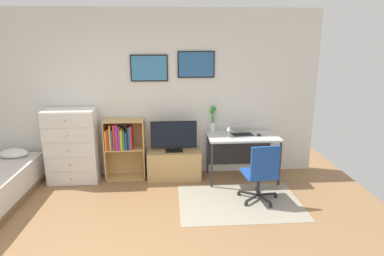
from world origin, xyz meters
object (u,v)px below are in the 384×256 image
at_px(desk, 242,142).
at_px(office_chair, 261,172).
at_px(computer_mouse, 259,135).
at_px(wine_glass, 229,129).
at_px(television, 174,137).
at_px(laptop, 241,131).
at_px(bamboo_vase, 213,118).
at_px(bookshelf, 122,144).
at_px(tv_stand, 174,164).
at_px(dresser, 72,146).

relative_size(desk, office_chair, 1.30).
xyz_separation_m(computer_mouse, wine_glass, (-0.50, -0.05, 0.12)).
height_order(television, desk, television).
relative_size(laptop, computer_mouse, 3.96).
xyz_separation_m(office_chair, laptop, (-0.10, 0.90, 0.34)).
bearing_deg(bamboo_vase, office_chair, -62.88).
bearing_deg(wine_glass, laptop, 33.52).
height_order(bookshelf, laptop, bookshelf).
xyz_separation_m(bookshelf, desk, (1.93, -0.08, 0.01)).
height_order(bookshelf, tv_stand, bookshelf).
xyz_separation_m(office_chair, computer_mouse, (0.16, 0.80, 0.30)).
height_order(bookshelf, computer_mouse, bookshelf).
height_order(dresser, bookshelf, dresser).
relative_size(dresser, bookshelf, 1.20).
relative_size(dresser, computer_mouse, 11.36).
distance_m(bookshelf, desk, 1.93).
bearing_deg(dresser, laptop, -0.65).
xyz_separation_m(bookshelf, bamboo_vase, (1.47, 0.07, 0.38)).
height_order(dresser, office_chair, dresser).
distance_m(office_chair, laptop, 0.97).
bearing_deg(television, desk, -0.84).
height_order(television, office_chair, television).
distance_m(bookshelf, television, 0.84).
distance_m(laptop, computer_mouse, 0.29).
bearing_deg(office_chair, laptop, 90.38).
height_order(desk, office_chair, office_chair).
distance_m(office_chair, computer_mouse, 0.87).
xyz_separation_m(tv_stand, office_chair, (1.19, -0.95, 0.22)).
distance_m(bookshelf, office_chair, 2.25).
distance_m(desk, office_chair, 0.93).
bearing_deg(bookshelf, dresser, -175.56).
bearing_deg(office_chair, tv_stand, 135.27).
distance_m(bookshelf, wine_glass, 1.73).
relative_size(tv_stand, desk, 0.77).
distance_m(bamboo_vase, wine_glass, 0.39).
xyz_separation_m(tv_stand, bamboo_vase, (0.64, 0.12, 0.74)).
distance_m(dresser, tv_stand, 1.64).
bearing_deg(laptop, tv_stand, 171.00).
xyz_separation_m(tv_stand, computer_mouse, (1.35, -0.15, 0.52)).
xyz_separation_m(desk, laptop, (-0.02, -0.01, 0.19)).
relative_size(tv_stand, wine_glass, 4.80).
distance_m(desk, laptop, 0.19).
bearing_deg(computer_mouse, desk, 155.94).
bearing_deg(office_chair, television, 135.93).
bearing_deg(bookshelf, bamboo_vase, 2.75).
xyz_separation_m(bookshelf, laptop, (1.92, -0.09, 0.21)).
height_order(desk, laptop, laptop).
relative_size(office_chair, computer_mouse, 8.27).
xyz_separation_m(bookshelf, office_chair, (2.02, -0.99, -0.14)).
relative_size(computer_mouse, wine_glass, 0.58).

